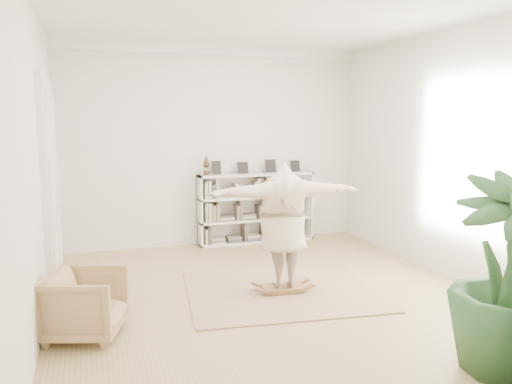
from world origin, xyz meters
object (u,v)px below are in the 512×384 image
at_px(rocker_board, 283,288).
at_px(person, 283,222).
at_px(houseplant, 508,275).
at_px(armchair, 85,304).
at_px(bookshelf, 256,208).

bearing_deg(rocker_board, person, -176.93).
bearing_deg(houseplant, armchair, 151.23).
height_order(bookshelf, person, person).
xyz_separation_m(bookshelf, armchair, (-3.04, -3.37, -0.28)).
distance_m(rocker_board, houseplant, 2.94).
bearing_deg(armchair, bookshelf, -24.00).
bearing_deg(person, armchair, 19.79).
bearing_deg(armchair, houseplant, -100.70).
height_order(bookshelf, houseplant, houseplant).
xyz_separation_m(bookshelf, houseplant, (0.59, -5.37, 0.28)).
bearing_deg(person, bookshelf, -94.67).
bearing_deg(rocker_board, bookshelf, 85.33).
distance_m(person, houseplant, 2.82).
height_order(armchair, houseplant, houseplant).
height_order(armchair, rocker_board, armchair).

